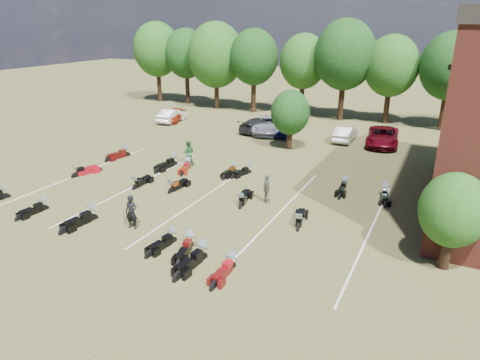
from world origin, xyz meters
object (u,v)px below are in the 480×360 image
Objects in this scene: person_black at (131,212)px; person_green at (188,153)px; car_0 at (174,115)px; motorcycle_0 at (5,198)px; motorcycle_3 at (172,243)px; motorcycle_7 at (76,177)px; car_4 at (286,129)px; motorcycle_14 at (127,156)px; person_grey at (267,189)px.

person_black is 10.61m from person_green.
car_0 is 1.78× the size of motorcycle_0.
motorcycle_3 is 0.91× the size of motorcycle_7.
car_4 is 14.79m from motorcycle_14.
motorcycle_3 is (5.83, -10.54, -0.94)m from person_green.
motorcycle_0 is at bearing -82.85° from motorcycle_14.
car_0 is at bearing 18.00° from person_grey.
car_0 is 18.00m from motorcycle_7.
person_black is at bearing 178.57° from motorcycle_3.
person_grey reaches higher than motorcycle_3.
person_black is 0.76× the size of motorcycle_14.
car_4 is 1.63× the size of motorcycle_0.
car_0 is at bearing 109.13° from person_black.
motorcycle_0 is (2.98, -22.27, -0.70)m from car_0.
car_4 is 1.60× the size of motorcycle_7.
motorcycle_0 is at bearing 95.92° from motorcycle_7.
car_4 is 21.43m from person_black.
motorcycle_7 is (0.95, 4.72, 0.00)m from motorcycle_0.
motorcycle_0 is 0.97× the size of motorcycle_14.
person_grey is at bearing -2.77° from motorcycle_14.
person_black reaches higher than motorcycle_14.
car_4 is at bearing -100.56° from motorcycle_7.
person_green is (-3.46, -11.27, 0.30)m from car_4.
motorcycle_0 is at bearing 33.50° from person_green.
person_black is 0.79× the size of motorcycle_0.
motorcycle_3 is at bearing -29.64° from motorcycle_14.
car_4 is at bearing 78.39° from person_black.
motorcycle_14 is (3.82, -12.18, -0.70)m from car_0.
motorcycle_14 is (-5.64, -0.37, -0.94)m from person_green.
motorcycle_7 is 5.38m from motorcycle_14.
person_green reaches higher than car_4.
motorcycle_14 reaches higher than motorcycle_7.
person_green is 12.35m from motorcycle_0.
person_green is at bearing 125.65° from motorcycle_3.
motorcycle_0 is 0.98× the size of motorcycle_7.
car_0 is 15.13m from person_green.
car_4 is at bearing 78.15° from motorcycle_0.
motorcycle_14 is (-0.11, 5.38, 0.00)m from motorcycle_7.
person_grey is (17.46, -15.76, 0.18)m from car_0.
motorcycle_14 is (0.84, 10.10, 0.00)m from motorcycle_0.
person_green is at bearing 33.79° from person_grey.
person_grey is at bearing -81.16° from car_4.
person_grey reaches higher than motorcycle_7.
person_grey is 0.83× the size of motorcycle_3.
person_grey is at bearing 78.45° from motorcycle_3.
motorcycle_14 is (-13.64, 3.58, -0.88)m from person_grey.
person_green reaches higher than person_black.
person_green is 0.79× the size of motorcycle_14.
motorcycle_3 is 12.33m from motorcycle_7.
motorcycle_14 is (-9.10, -11.65, -0.64)m from car_4.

